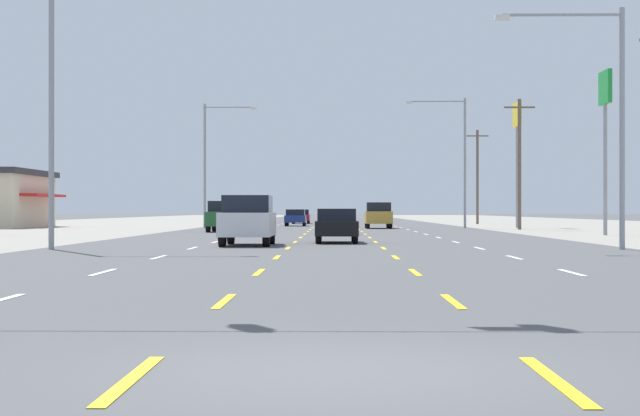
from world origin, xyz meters
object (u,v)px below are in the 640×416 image
object	(u,v)px
suv_inner_right_far	(378,215)
sedan_far_left_farther	(253,217)
pole_sign_right_row_1	(605,110)
streetlight_left_row_0	(66,89)
suv_far_left_midfar	(224,216)
sedan_inner_left_farthest	(296,217)
suv_inner_left_nearest	(248,220)
pole_sign_right_row_2	(517,129)
sedan_center_turn_mid	(337,221)
streetlight_right_row_0	(607,106)
sedan_inner_left_distant_a	(301,216)
streetlight_left_row_1	(210,156)
sedan_center_turn_near	(337,225)
streetlight_right_row_1	(459,152)

from	to	relation	value
suv_inner_right_far	sedan_far_left_farther	bearing A→B (deg)	132.82
pole_sign_right_row_1	streetlight_left_row_0	distance (m)	32.85
suv_far_left_midfar	pole_sign_right_row_1	distance (m)	24.66
sedan_far_left_farther	sedan_inner_left_farthest	xyz separation A→B (m)	(3.66, 0.63, 0.00)
suv_inner_left_nearest	suv_inner_right_far	size ratio (longest dim) A/B	1.00
suv_far_left_midfar	pole_sign_right_row_2	distance (m)	27.90
suv_inner_left_nearest	pole_sign_right_row_1	xyz separation A→B (m)	(18.56, 17.30, 5.98)
sedan_center_turn_mid	suv_inner_right_far	xyz separation A→B (m)	(3.23, 19.83, 0.27)
suv_inner_left_nearest	streetlight_right_row_0	size ratio (longest dim) A/B	0.57
sedan_far_left_farther	sedan_inner_left_distant_a	distance (m)	17.15
streetlight_right_row_0	streetlight_left_row_1	world-z (taller)	streetlight_left_row_1
sedan_center_turn_mid	suv_far_left_midfar	xyz separation A→B (m)	(-7.23, 7.01, 0.27)
suv_inner_right_far	suv_inner_left_nearest	bearing A→B (deg)	-99.90
sedan_center_turn_near	sedan_inner_left_distant_a	world-z (taller)	same
sedan_inner_left_distant_a	suv_far_left_midfar	bearing A→B (deg)	-95.16
pole_sign_right_row_1	streetlight_left_row_0	xyz separation A→B (m)	(-24.69, -21.64, -1.28)
pole_sign_right_row_1	streetlight_right_row_1	bearing A→B (deg)	103.08
streetlight_left_row_0	streetlight_right_row_1	xyz separation A→B (m)	(19.27, 44.97, 0.18)
pole_sign_right_row_1	sedan_far_left_farther	bearing A→B (deg)	123.92
streetlight_right_row_1	streetlight_right_row_0	bearing A→B (deg)	-90.06
sedan_center_turn_mid	sedan_inner_left_farthest	xyz separation A→B (m)	(-3.52, 31.70, 0.00)
pole_sign_right_row_2	sedan_far_left_farther	bearing A→B (deg)	160.11
suv_inner_left_nearest	sedan_center_turn_near	world-z (taller)	suv_inner_left_nearest
suv_inner_left_nearest	sedan_center_turn_near	size ratio (longest dim) A/B	1.09
sedan_center_turn_near	suv_inner_right_far	size ratio (longest dim) A/B	0.92
sedan_center_turn_near	streetlight_left_row_1	distance (m)	38.76
sedan_center_turn_near	suv_far_left_midfar	distance (m)	23.86
streetlight_left_row_0	suv_inner_left_nearest	bearing A→B (deg)	35.24
sedan_far_left_farther	streetlight_left_row_0	distance (m)	54.87
streetlight_left_row_0	streetlight_left_row_1	bearing A→B (deg)	90.15
pole_sign_right_row_2	suv_far_left_midfar	bearing A→B (deg)	-143.11
suv_inner_left_nearest	streetlight_left_row_0	size ratio (longest dim) A/B	0.50
suv_inner_left_nearest	suv_far_left_midfar	world-z (taller)	same
suv_inner_left_nearest	pole_sign_right_row_1	bearing A→B (deg)	42.99
sedan_center_turn_mid	pole_sign_right_row_1	world-z (taller)	pole_sign_right_row_1
suv_inner_left_nearest	streetlight_right_row_1	distance (m)	42.98
suv_far_left_midfar	streetlight_left_row_0	bearing A→B (deg)	-94.65
sedan_inner_left_distant_a	streetlight_left_row_0	bearing A→B (deg)	-94.94
suv_far_left_midfar	streetlight_right_row_1	xyz separation A→B (m)	(16.78, 14.44, 4.89)
sedan_inner_left_farthest	sedan_inner_left_distant_a	world-z (taller)	same
streetlight_left_row_1	streetlight_right_row_1	distance (m)	19.39
suv_inner_right_far	pole_sign_right_row_2	distance (m)	13.53
streetlight_right_row_0	streetlight_right_row_1	world-z (taller)	streetlight_right_row_1
sedan_inner_left_farthest	pole_sign_right_row_2	world-z (taller)	pole_sign_right_row_2
sedan_inner_left_distant_a	pole_sign_right_row_2	size ratio (longest dim) A/B	0.45
pole_sign_right_row_2	streetlight_left_row_1	distance (m)	24.41
suv_far_left_midfar	sedan_inner_left_distant_a	distance (m)	40.99
sedan_inner_left_farthest	streetlight_left_row_1	bearing A→B (deg)	-121.59
pole_sign_right_row_1	sedan_center_turn_mid	bearing A→B (deg)	172.83
sedan_far_left_farther	sedan_center_turn_mid	bearing A→B (deg)	-76.98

